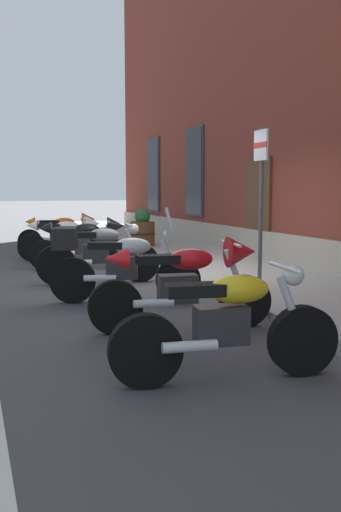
{
  "coord_description": "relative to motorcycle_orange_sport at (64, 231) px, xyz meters",
  "views": [
    {
      "loc": [
        9.06,
        -3.32,
        1.6
      ],
      "look_at": [
        1.32,
        -0.46,
        0.6
      ],
      "focal_mm": 38.63,
      "sensor_mm": 36.0,
      "label": 1
    }
  ],
  "objects": [
    {
      "name": "sidewalk",
      "position": [
        5.04,
        2.42,
        -0.48
      ],
      "size": [
        31.65,
        2.82,
        0.15
      ],
      "primitive_type": "cube",
      "color": "gray",
      "rests_on": "ground_plane"
    },
    {
      "name": "motorcycle_red_sport",
      "position": [
        8.39,
        0.04,
        0.02
      ],
      "size": [
        0.62,
        2.13,
        1.07
      ],
      "color": "black",
      "rests_on": "ground_plane"
    },
    {
      "name": "motorcycle_grey_naked",
      "position": [
        4.95,
        -0.22,
        -0.06
      ],
      "size": [
        0.62,
        2.09,
        1.02
      ],
      "color": "black",
      "rests_on": "ground_plane"
    },
    {
      "name": "motorcycle_orange_sport",
      "position": [
        0.0,
        0.0,
        0.0
      ],
      "size": [
        0.62,
        2.14,
        1.02
      ],
      "color": "black",
      "rests_on": "ground_plane"
    },
    {
      "name": "parking_sign",
      "position": [
        6.98,
        1.73,
        1.11
      ],
      "size": [
        0.36,
        0.07,
        2.33
      ],
      "color": "#4C4C51",
      "rests_on": "sidewalk"
    },
    {
      "name": "ground_plane",
      "position": [
        5.04,
        1.01,
        -0.56
      ],
      "size": [
        140.0,
        140.0,
        0.0
      ],
      "primitive_type": "plane",
      "color": "#424244"
    },
    {
      "name": "motorcycle_white_sport",
      "position": [
        1.81,
        -0.24,
        0.0
      ],
      "size": [
        0.87,
        1.96,
        1.03
      ],
      "color": "black",
      "rests_on": "ground_plane"
    },
    {
      "name": "motorcycle_silver_touring",
      "position": [
        6.61,
        -0.34,
        0.01
      ],
      "size": [
        0.96,
        2.07,
        1.36
      ],
      "color": "black",
      "rests_on": "ground_plane"
    },
    {
      "name": "motorcycle_yellow_naked",
      "position": [
        10.07,
        -0.3,
        -0.08
      ],
      "size": [
        0.62,
        1.99,
        0.97
      ],
      "color": "black",
      "rests_on": "ground_plane"
    },
    {
      "name": "motorcycle_black_sport",
      "position": [
        3.28,
        -0.11,
        0.02
      ],
      "size": [
        0.79,
        2.03,
        1.06
      ],
      "color": "black",
      "rests_on": "ground_plane"
    },
    {
      "name": "barrel_planter",
      "position": [
        0.47,
        1.95,
        -0.01
      ],
      "size": [
        0.66,
        0.66,
        0.96
      ],
      "color": "brown",
      "rests_on": "sidewalk"
    }
  ]
}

